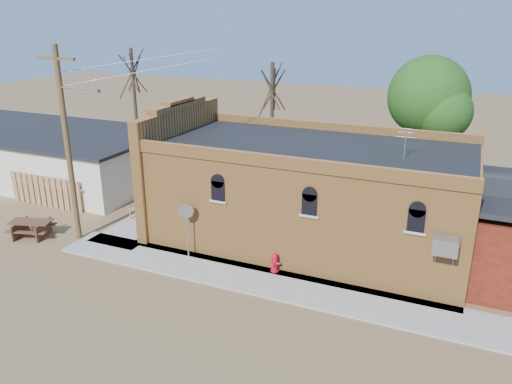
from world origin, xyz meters
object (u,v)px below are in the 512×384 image
at_px(stop_sign, 187,216).
at_px(picnic_table, 31,226).
at_px(utility_pole, 68,142).
at_px(trash_barrel, 166,214).
at_px(fire_hydrant, 275,262).
at_px(brick_bar, 304,193).

bearing_deg(stop_sign, picnic_table, -179.63).
bearing_deg(utility_pole, stop_sign, 3.01).
distance_m(trash_barrel, picnic_table, 6.44).
xyz_separation_m(utility_pole, trash_barrel, (2.84, 3.17, -4.23)).
bearing_deg(utility_pole, fire_hydrant, 3.48).
xyz_separation_m(fire_hydrant, trash_barrel, (-6.96, 2.57, 0.05)).
height_order(stop_sign, trash_barrel, stop_sign).
distance_m(fire_hydrant, trash_barrel, 7.42).
bearing_deg(stop_sign, brick_bar, 38.62).
distance_m(utility_pole, picnic_table, 4.89).
bearing_deg(fire_hydrant, utility_pole, 174.16).
bearing_deg(brick_bar, trash_barrel, -170.78).
bearing_deg(picnic_table, trash_barrel, 18.65).
bearing_deg(trash_barrel, stop_sign, -43.68).
bearing_deg(trash_barrel, picnic_table, -143.12).
xyz_separation_m(stop_sign, picnic_table, (-8.15, -1.01, -1.49)).
bearing_deg(fire_hydrant, trash_barrel, 150.41).
relative_size(trash_barrel, picnic_table, 0.40).
relative_size(utility_pole, stop_sign, 3.58).
distance_m(stop_sign, picnic_table, 8.35).
relative_size(brick_bar, fire_hydrant, 19.90).
xyz_separation_m(brick_bar, fire_hydrant, (0.02, -3.70, -1.85)).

